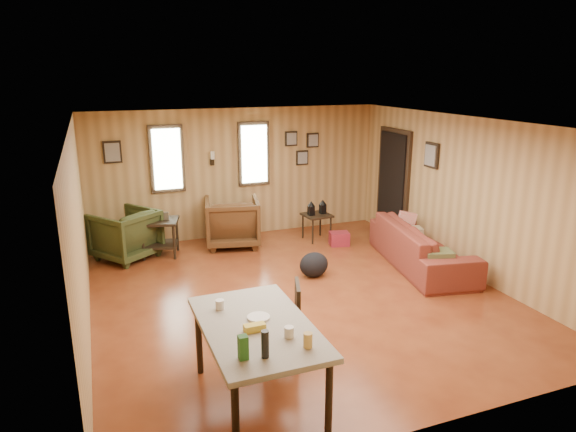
% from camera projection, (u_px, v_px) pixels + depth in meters
% --- Properties ---
extents(room, '(5.54, 6.04, 2.44)m').
position_uv_depth(room, '(302.00, 206.00, 7.21)').
color(room, brown).
rests_on(room, ground).
extents(sofa, '(1.12, 2.45, 0.92)m').
position_uv_depth(sofa, '(422.00, 238.00, 8.20)').
color(sofa, maroon).
rests_on(sofa, ground).
extents(recliner_brown, '(1.10, 1.05, 0.96)m').
position_uv_depth(recliner_brown, '(232.00, 220.00, 9.17)').
color(recliner_brown, '#4A2E16').
rests_on(recliner_brown, ground).
extents(recliner_green, '(1.21, 1.20, 0.92)m').
position_uv_depth(recliner_green, '(125.00, 232.00, 8.53)').
color(recliner_green, '#323A1A').
rests_on(recliner_green, ground).
extents(end_table, '(0.73, 0.70, 0.77)m').
position_uv_depth(end_table, '(160.00, 231.00, 8.67)').
color(end_table, black).
rests_on(end_table, ground).
extents(side_table, '(0.52, 0.52, 0.76)m').
position_uv_depth(side_table, '(317.00, 213.00, 9.47)').
color(side_table, black).
rests_on(side_table, ground).
extents(cooler, '(0.39, 0.31, 0.24)m').
position_uv_depth(cooler, '(339.00, 239.00, 9.26)').
color(cooler, maroon).
rests_on(cooler, ground).
extents(backpack, '(0.50, 0.41, 0.39)m').
position_uv_depth(backpack, '(314.00, 265.00, 7.82)').
color(backpack, black).
rests_on(backpack, ground).
extents(sofa_pillows, '(0.82, 1.72, 0.35)m').
position_uv_depth(sofa_pillows, '(422.00, 239.00, 8.05)').
color(sofa_pillows, '#505630').
rests_on(sofa_pillows, sofa).
extents(dining_table, '(0.97, 1.60, 1.05)m').
position_uv_depth(dining_table, '(257.00, 332.00, 4.67)').
color(dining_table, gray).
rests_on(dining_table, ground).
extents(dining_chair, '(0.53, 0.53, 0.92)m').
position_uv_depth(dining_chair, '(287.00, 320.00, 5.40)').
color(dining_chair, '#323A1A').
rests_on(dining_chair, ground).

